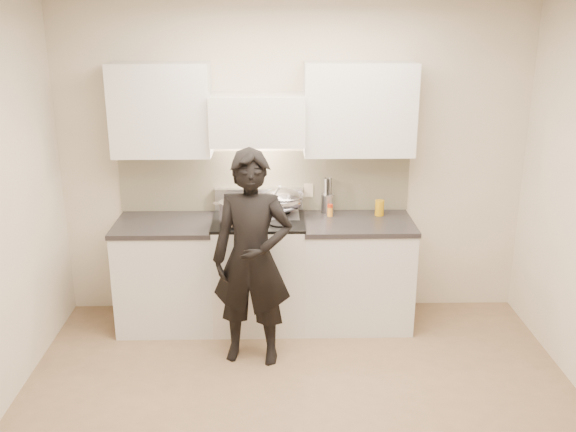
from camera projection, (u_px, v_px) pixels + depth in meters
The scene contains 11 objects.
ground_plane at pixel (301, 420), 4.27m from camera, with size 4.00×4.00×0.00m, color #896C4E.
room_shell at pixel (291, 173), 4.12m from camera, with size 4.04×3.54×2.70m.
stove at pixel (259, 271), 5.47m from camera, with size 0.76×0.65×0.96m.
counter_right at pixel (356, 271), 5.49m from camera, with size 0.92×0.67×0.92m.
counter_left at pixel (168, 273), 5.46m from camera, with size 0.82×0.67×0.92m.
wok at pixel (282, 200), 5.43m from camera, with size 0.38×0.46×0.30m.
stock_pot at pixel (236, 212), 5.15m from camera, with size 0.38×0.32×0.18m.
utensil_crock at pixel (327, 202), 5.55m from camera, with size 0.11×0.11×0.30m.
spice_jar at pixel (330, 210), 5.45m from camera, with size 0.05×0.05×0.10m.
oil_glass at pixel (379, 208), 5.47m from camera, with size 0.08×0.08×0.13m.
person at pixel (252, 259), 4.78m from camera, with size 0.61×0.40×1.66m, color black.
Camera 1 is at (-0.16, -3.63, 2.61)m, focal length 40.00 mm.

